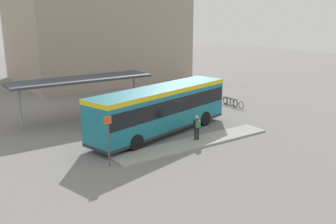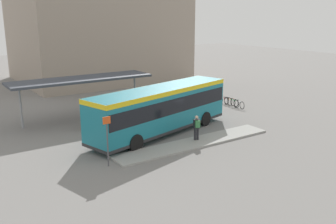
{
  "view_description": "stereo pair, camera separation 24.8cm",
  "coord_description": "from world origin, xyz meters",
  "views": [
    {
      "loc": [
        -13.69,
        -20.56,
        8.02
      ],
      "look_at": [
        0.57,
        0.0,
        1.45
      ],
      "focal_mm": 40.0,
      "sensor_mm": 36.0,
      "label": 1
    },
    {
      "loc": [
        -13.48,
        -20.7,
        8.02
      ],
      "look_at": [
        0.57,
        0.0,
        1.45
      ],
      "focal_mm": 40.0,
      "sensor_mm": 36.0,
      "label": 2
    }
  ],
  "objects": [
    {
      "name": "platform_sign",
      "position": [
        -5.53,
        -3.21,
        1.56
      ],
      "size": [
        0.44,
        0.08,
        2.8
      ],
      "color": "#4C4C51",
      "rests_on": "ground_plane"
    },
    {
      "name": "city_bus",
      "position": [
        0.01,
        0.0,
        1.88
      ],
      "size": [
        11.72,
        5.23,
        3.23
      ],
      "rotation": [
        0.0,
        0.0,
        0.25
      ],
      "color": "#197284",
      "rests_on": "ground_plane"
    },
    {
      "name": "bicycle_green",
      "position": [
        9.56,
        2.92,
        0.37
      ],
      "size": [
        0.48,
        1.69,
        0.73
      ],
      "rotation": [
        0.0,
        0.0,
        -1.68
      ],
      "color": "black",
      "rests_on": "ground_plane"
    },
    {
      "name": "pedestrian_waiting",
      "position": [
        0.95,
        -2.73,
        1.05
      ],
      "size": [
        0.46,
        0.5,
        1.61
      ],
      "rotation": [
        0.0,
        0.0,
        1.24
      ],
      "color": "#232328",
      "rests_on": "curb_island"
    },
    {
      "name": "bicycle_red",
      "position": [
        9.65,
        4.23,
        0.34
      ],
      "size": [
        0.48,
        1.56,
        0.68
      ],
      "rotation": [
        0.0,
        0.0,
        1.45
      ],
      "color": "black",
      "rests_on": "ground_plane"
    },
    {
      "name": "bicycle_orange",
      "position": [
        9.79,
        3.57,
        0.34
      ],
      "size": [
        0.48,
        1.57,
        0.68
      ],
      "rotation": [
        0.0,
        0.0,
        -1.63
      ],
      "color": "black",
      "rests_on": "ground_plane"
    },
    {
      "name": "curb_island",
      "position": [
        0.64,
        -2.98,
        0.06
      ],
      "size": [
        11.24,
        1.8,
        0.12
      ],
      "color": "#9E9E99",
      "rests_on": "ground_plane"
    },
    {
      "name": "ground_plane",
      "position": [
        0.0,
        0.0,
        0.0
      ],
      "size": [
        120.0,
        120.0,
        0.0
      ],
      "primitive_type": "plane",
      "color": "slate"
    },
    {
      "name": "potted_planter_near_shelter",
      "position": [
        -3.66,
        3.96,
        0.74
      ],
      "size": [
        0.94,
        0.94,
        1.42
      ],
      "color": "slate",
      "rests_on": "ground_plane"
    },
    {
      "name": "station_building",
      "position": [
        5.98,
        23.56,
        6.22
      ],
      "size": [
        18.74,
        15.25,
        12.44
      ],
      "color": "gray",
      "rests_on": "ground_plane"
    },
    {
      "name": "station_shelter",
      "position": [
        -2.97,
        6.68,
        3.11
      ],
      "size": [
        10.96,
        2.9,
        3.24
      ],
      "color": "#383D47",
      "rests_on": "ground_plane"
    },
    {
      "name": "bicycle_white",
      "position": [
        9.66,
        2.26,
        0.35
      ],
      "size": [
        0.48,
        1.59,
        0.69
      ],
      "rotation": [
        0.0,
        0.0,
        -1.74
      ],
      "color": "black",
      "rests_on": "ground_plane"
    }
  ]
}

